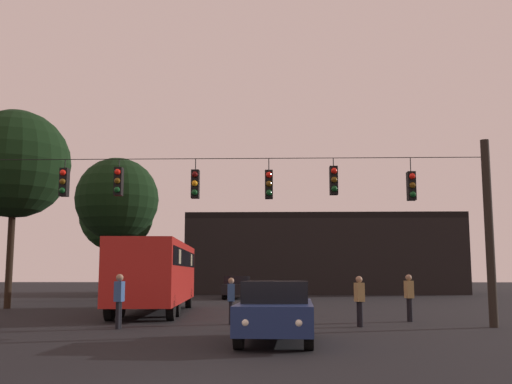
{
  "coord_description": "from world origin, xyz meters",
  "views": [
    {
      "loc": [
        1.36,
        -8.7,
        1.72
      ],
      "look_at": [
        0.82,
        9.53,
        4.19
      ],
      "focal_mm": 42.13,
      "sensor_mm": 36.0,
      "label": 1
    }
  ],
  "objects": [
    {
      "name": "ground_plane",
      "position": [
        0.0,
        24.5,
        0.0
      ],
      "size": [
        168.0,
        168.0,
        0.0
      ],
      "primitive_type": "plane",
      "color": "black",
      "rests_on": "ground"
    },
    {
      "name": "overhead_signal_span",
      "position": [
        -0.02,
        11.02,
        3.71
      ],
      "size": [
        17.04,
        0.44,
        6.11
      ],
      "color": "black",
      "rests_on": "ground"
    },
    {
      "name": "city_bus",
      "position": [
        -3.76,
        17.55,
        1.87
      ],
      "size": [
        3.16,
        11.13,
        3.0
      ],
      "color": "#B21E19",
      "rests_on": "ground"
    },
    {
      "name": "car_near_right",
      "position": [
        1.41,
        6.6,
        0.8
      ],
      "size": [
        1.98,
        4.4,
        1.52
      ],
      "color": "navy",
      "rests_on": "ground"
    },
    {
      "name": "car_far_left",
      "position": [
        -1.12,
        32.5,
        0.8
      ],
      "size": [
        1.83,
        4.35,
        1.52
      ],
      "color": "black",
      "rests_on": "ground"
    },
    {
      "name": "pedestrian_crossing_left",
      "position": [
        -3.47,
        10.16,
        0.96
      ],
      "size": [
        0.27,
        0.38,
        1.69
      ],
      "color": "black",
      "rests_on": "ground"
    },
    {
      "name": "pedestrian_crossing_center",
      "position": [
        6.22,
        13.3,
        0.95
      ],
      "size": [
        0.29,
        0.39,
        1.67
      ],
      "color": "black",
      "rests_on": "ground"
    },
    {
      "name": "pedestrian_crossing_right",
      "position": [
        4.13,
        11.11,
        0.92
      ],
      "size": [
        0.32,
        0.41,
        1.63
      ],
      "color": "black",
      "rests_on": "ground"
    },
    {
      "name": "pedestrian_near_bus",
      "position": [
        -0.09,
        11.93,
        0.88
      ],
      "size": [
        0.27,
        0.38,
        1.56
      ],
      "color": "black",
      "rests_on": "ground"
    },
    {
      "name": "corner_building",
      "position": [
        5.58,
        45.11,
        3.32
      ],
      "size": [
        22.83,
        11.03,
        6.64
      ],
      "color": "black",
      "rests_on": "ground"
    },
    {
      "name": "tree_left_silhouette",
      "position": [
        -11.72,
        20.83,
        7.2
      ],
      "size": [
        5.49,
        5.49,
        9.96
      ],
      "color": "black",
      "rests_on": "ground"
    },
    {
      "name": "tree_behind_building",
      "position": [
        -8.86,
        29.91,
        6.49
      ],
      "size": [
        5.39,
        5.39,
        9.23
      ],
      "color": "black",
      "rests_on": "ground"
    },
    {
      "name": "tree_right_far",
      "position": [
        -11.59,
        40.2,
        6.5
      ],
      "size": [
        6.05,
        6.05,
        9.56
      ],
      "color": "#2D2116",
      "rests_on": "ground"
    }
  ]
}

